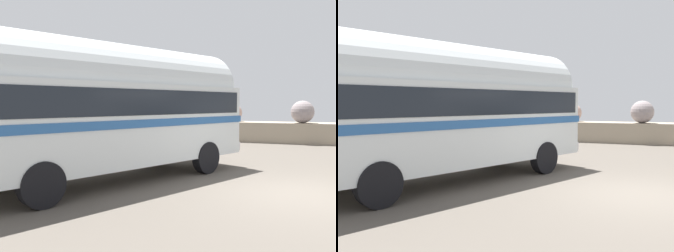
{
  "view_description": "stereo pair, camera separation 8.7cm",
  "coord_description": "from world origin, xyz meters",
  "views": [
    {
      "loc": [
        0.22,
        -8.93,
        2.12
      ],
      "look_at": [
        -3.67,
        0.93,
        1.47
      ],
      "focal_mm": 39.27,
      "sensor_mm": 36.0,
      "label": 1
    },
    {
      "loc": [
        0.3,
        -8.9,
        2.12
      ],
      "look_at": [
        -3.67,
        0.93,
        1.47
      ],
      "focal_mm": 39.27,
      "sensor_mm": 36.0,
      "label": 2
    }
  ],
  "objects": [
    {
      "name": "breakwater",
      "position": [
        0.4,
        11.81,
        0.69
      ],
      "size": [
        31.36,
        2.01,
        2.49
      ],
      "color": "gray",
      "rests_on": "ground"
    },
    {
      "name": "vintage_coach",
      "position": [
        -4.77,
        -0.29,
        2.05
      ],
      "size": [
        5.61,
        8.83,
        3.7
      ],
      "rotation": [
        0.0,
        0.0,
        -0.41
      ],
      "color": "black",
      "rests_on": "ground"
    },
    {
      "name": "ground",
      "position": [
        0.0,
        0.0,
        0.01
      ],
      "size": [
        32.0,
        26.0,
        0.02
      ],
      "color": "#554E46"
    },
    {
      "name": "second_coach",
      "position": [
        -8.85,
        0.75,
        2.05
      ],
      "size": [
        5.24,
        8.88,
        3.7
      ],
      "rotation": [
        0.0,
        0.0,
        -0.35
      ],
      "color": "black",
      "rests_on": "ground"
    }
  ]
}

